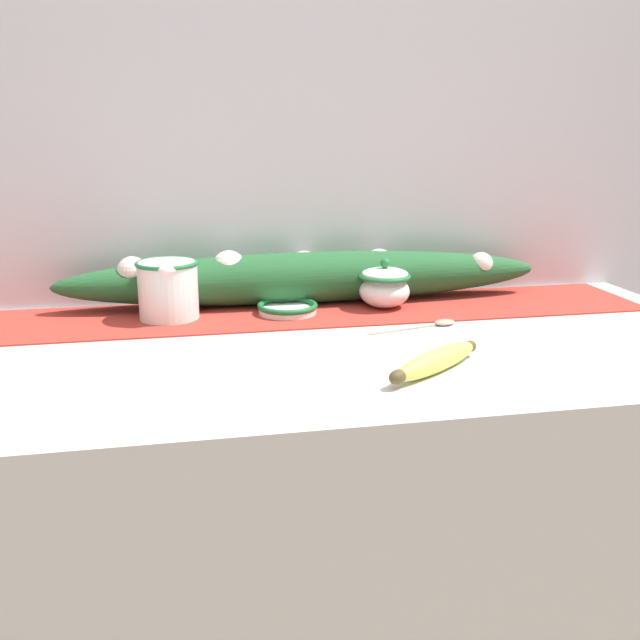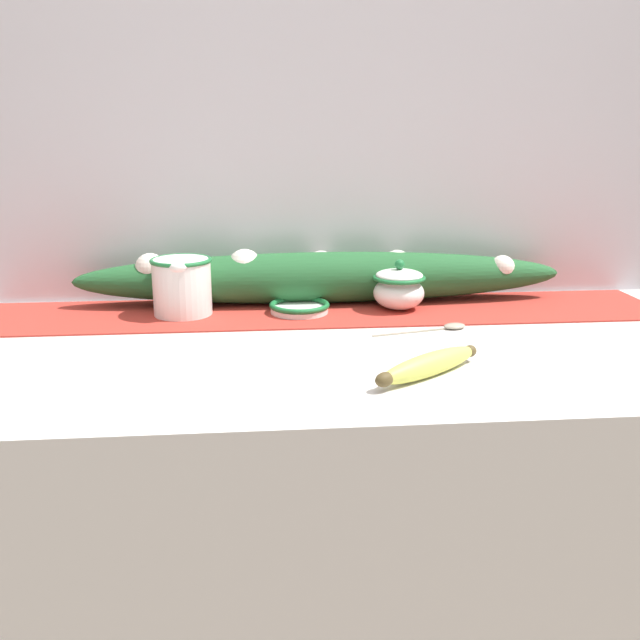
# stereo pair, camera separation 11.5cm
# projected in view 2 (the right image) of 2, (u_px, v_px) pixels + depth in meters

# --- Properties ---
(countertop) EXTENTS (1.44, 0.68, 0.87)m
(countertop) POSITION_uv_depth(u_px,v_px,m) (336.00, 569.00, 1.31)
(countertop) COLOR silver
(countertop) RESTS_ON ground_plane
(back_wall) EXTENTS (2.24, 0.04, 2.40)m
(back_wall) POSITION_uv_depth(u_px,v_px,m) (318.00, 139.00, 1.46)
(back_wall) COLOR silver
(back_wall) RESTS_ON ground_plane
(table_runner) EXTENTS (1.33, 0.24, 0.00)m
(table_runner) POSITION_uv_depth(u_px,v_px,m) (325.00, 311.00, 1.40)
(table_runner) COLOR #B23328
(table_runner) RESTS_ON countertop
(cream_pitcher) EXTENTS (0.12, 0.14, 0.11)m
(cream_pitcher) POSITION_uv_depth(u_px,v_px,m) (182.00, 284.00, 1.36)
(cream_pitcher) COLOR white
(cream_pitcher) RESTS_ON countertop
(sugar_bowl) EXTENTS (0.10, 0.10, 0.10)m
(sugar_bowl) POSITION_uv_depth(u_px,v_px,m) (399.00, 288.00, 1.40)
(sugar_bowl) COLOR white
(sugar_bowl) RESTS_ON countertop
(small_dish) EXTENTS (0.12, 0.12, 0.02)m
(small_dish) POSITION_uv_depth(u_px,v_px,m) (299.00, 307.00, 1.38)
(small_dish) COLOR white
(small_dish) RESTS_ON countertop
(banana) EXTENTS (0.19, 0.15, 0.03)m
(banana) POSITION_uv_depth(u_px,v_px,m) (429.00, 365.00, 1.04)
(banana) COLOR #CCD156
(banana) RESTS_ON countertop
(spoon) EXTENTS (0.18, 0.06, 0.01)m
(spoon) POSITION_uv_depth(u_px,v_px,m) (449.00, 327.00, 1.28)
(spoon) COLOR #A89E89
(spoon) RESTS_ON countertop
(poinsettia_garland) EXTENTS (1.00, 0.11, 0.11)m
(poinsettia_garland) POSITION_uv_depth(u_px,v_px,m) (320.00, 276.00, 1.45)
(poinsettia_garland) COLOR #235B2D
(poinsettia_garland) RESTS_ON countertop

